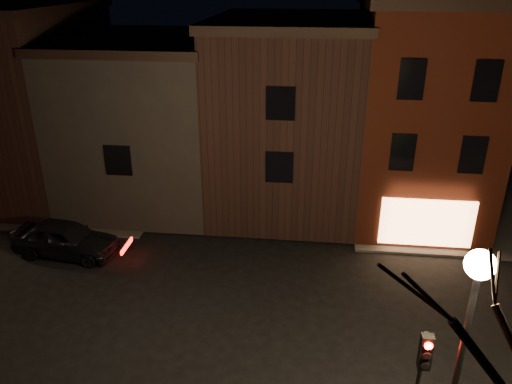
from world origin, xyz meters
TOP-DOWN VIEW (x-y plane):
  - ground at (0.00, 0.00)m, footprint 120.00×120.00m
  - sidewalk_far_left at (-20.00, 20.00)m, footprint 30.00×30.00m
  - corner_building at (8.00, 9.47)m, footprint 6.50×8.50m
  - row_building_a at (1.50, 10.50)m, footprint 7.30×10.30m
  - row_building_b at (-5.75, 10.50)m, footprint 7.80×10.30m
  - row_building_c at (-13.00, 10.50)m, footprint 7.30×10.30m
  - street_lamp_near at (6.20, -6.00)m, footprint 0.60×0.60m
  - traffic_signal at (5.60, -5.51)m, footprint 0.58×0.38m
  - parked_car_a at (-7.65, 3.31)m, footprint 4.77×2.31m

SIDE VIEW (x-z plane):
  - ground at x=0.00m, z-range 0.00..0.00m
  - sidewalk_far_left at x=-20.00m, z-range 0.00..0.12m
  - parked_car_a at x=-7.65m, z-range 0.00..1.57m
  - traffic_signal at x=5.60m, z-range 0.78..4.83m
  - row_building_b at x=-5.75m, z-range 0.13..8.53m
  - row_building_a at x=1.50m, z-range 0.13..9.53m
  - row_building_c at x=-13.00m, z-range 0.13..10.03m
  - street_lamp_near at x=6.20m, z-range 1.94..8.42m
  - corner_building at x=8.00m, z-range 0.15..10.65m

